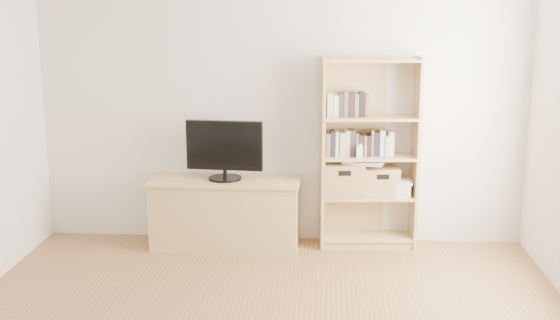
# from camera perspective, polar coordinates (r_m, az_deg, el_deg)

# --- Properties ---
(back_wall) EXTENTS (4.50, 0.02, 2.60)m
(back_wall) POSITION_cam_1_polar(r_m,az_deg,el_deg) (6.49, 0.10, 4.59)
(back_wall) COLOR silver
(back_wall) RESTS_ON floor
(tv_stand) EXTENTS (1.34, 0.52, 0.61)m
(tv_stand) POSITION_cam_1_polar(r_m,az_deg,el_deg) (6.51, -4.43, -4.39)
(tv_stand) COLOR tan
(tv_stand) RESTS_ON floor
(bookshelf) EXTENTS (0.90, 0.38, 1.75)m
(bookshelf) POSITION_cam_1_polar(r_m,az_deg,el_deg) (6.41, 7.25, 0.53)
(bookshelf) COLOR tan
(bookshelf) RESTS_ON floor
(television) EXTENTS (0.70, 0.11, 0.55)m
(television) POSITION_cam_1_polar(r_m,az_deg,el_deg) (6.36, -4.53, 0.85)
(television) COLOR black
(television) RESTS_ON tv_stand
(books_row_mid) EXTENTS (0.85, 0.26, 0.23)m
(books_row_mid) POSITION_cam_1_polar(r_m,az_deg,el_deg) (6.41, 7.25, 1.38)
(books_row_mid) COLOR brown
(books_row_mid) RESTS_ON bookshelf
(books_row_upper) EXTENTS (0.39, 0.16, 0.20)m
(books_row_upper) POSITION_cam_1_polar(r_m,az_deg,el_deg) (6.33, 5.59, 4.46)
(books_row_upper) COLOR brown
(books_row_upper) RESTS_ON bookshelf
(baby_monitor) EXTENTS (0.06, 0.04, 0.11)m
(baby_monitor) POSITION_cam_1_polar(r_m,az_deg,el_deg) (6.29, 6.50, 0.64)
(baby_monitor) COLOR white
(baby_monitor) RESTS_ON bookshelf
(basket_left) EXTENTS (0.39, 0.33, 0.30)m
(basket_left) POSITION_cam_1_polar(r_m,az_deg,el_deg) (6.43, 5.14, -1.55)
(basket_left) COLOR #A88A4C
(basket_left) RESTS_ON bookshelf
(basket_right) EXTENTS (0.35, 0.30, 0.26)m
(basket_right) POSITION_cam_1_polar(r_m,az_deg,el_deg) (6.48, 8.13, -1.70)
(basket_right) COLOR #A88A4C
(basket_right) RESTS_ON bookshelf
(laptop) EXTENTS (0.41, 0.33, 0.03)m
(laptop) POSITION_cam_1_polar(r_m,az_deg,el_deg) (6.40, 6.86, -0.13)
(laptop) COLOR white
(laptop) RESTS_ON basket_left
(magazine_stack) EXTENTS (0.24, 0.31, 0.13)m
(magazine_stack) POSITION_cam_1_polar(r_m,az_deg,el_deg) (6.53, 9.80, -2.27)
(magazine_stack) COLOR silver
(magazine_stack) RESTS_ON bookshelf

